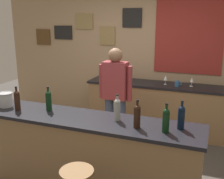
{
  "coord_description": "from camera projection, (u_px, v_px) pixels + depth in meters",
  "views": [
    {
      "loc": [
        1.34,
        -3.03,
        2.04
      ],
      "look_at": [
        -0.01,
        0.45,
        1.05
      ],
      "focal_mm": 43.41,
      "sensor_mm": 36.0,
      "label": 1
    }
  ],
  "objects": [
    {
      "name": "ice_bucket",
      "position": [
        6.0,
        99.0,
        3.5
      ],
      "size": [
        0.19,
        0.19,
        0.19
      ],
      "color": "#B7BABF",
      "rests_on": "bar_counter"
    },
    {
      "name": "wine_glass_c",
      "position": [
        192.0,
        80.0,
        4.62
      ],
      "size": [
        0.07,
        0.07,
        0.16
      ],
      "color": "silver",
      "rests_on": "side_counter"
    },
    {
      "name": "wine_bottle_a",
      "position": [
        17.0,
        100.0,
        3.36
      ],
      "size": [
        0.07,
        0.07,
        0.31
      ],
      "color": "black",
      "rests_on": "bar_counter"
    },
    {
      "name": "coffee_mug",
      "position": [
        177.0,
        84.0,
        4.64
      ],
      "size": [
        0.13,
        0.08,
        0.09
      ],
      "color": "#336699",
      "rests_on": "side_counter"
    },
    {
      "name": "wine_bottle_b",
      "position": [
        49.0,
        100.0,
        3.35
      ],
      "size": [
        0.07,
        0.07,
        0.31
      ],
      "color": "black",
      "rests_on": "bar_counter"
    },
    {
      "name": "ground_plane",
      "position": [
        101.0,
        171.0,
        3.72
      ],
      "size": [
        10.0,
        10.0,
        0.0
      ],
      "primitive_type": "plane",
      "color": "#423D38"
    },
    {
      "name": "back_wall",
      "position": [
        143.0,
        51.0,
        5.18
      ],
      "size": [
        6.0,
        0.09,
        2.8
      ],
      "color": "tan",
      "rests_on": "ground_plane"
    },
    {
      "name": "wine_glass_b",
      "position": [
        166.0,
        78.0,
        4.76
      ],
      "size": [
        0.07,
        0.07,
        0.16
      ],
      "color": "silver",
      "rests_on": "side_counter"
    },
    {
      "name": "wine_bottle_e",
      "position": [
        166.0,
        119.0,
        2.71
      ],
      "size": [
        0.07,
        0.07,
        0.31
      ],
      "color": "black",
      "rests_on": "bar_counter"
    },
    {
      "name": "bar_counter",
      "position": [
        87.0,
        154.0,
        3.24
      ],
      "size": [
        2.68,
        0.6,
        0.92
      ],
      "color": "olive",
      "rests_on": "ground_plane"
    },
    {
      "name": "wine_bottle_d",
      "position": [
        137.0,
        115.0,
        2.82
      ],
      "size": [
        0.07,
        0.07,
        0.31
      ],
      "color": "black",
      "rests_on": "bar_counter"
    },
    {
      "name": "side_counter",
      "position": [
        156.0,
        107.0,
        4.95
      ],
      "size": [
        2.54,
        0.56,
        0.9
      ],
      "color": "olive",
      "rests_on": "ground_plane"
    },
    {
      "name": "wine_glass_a",
      "position": [
        126.0,
        76.0,
        4.95
      ],
      "size": [
        0.07,
        0.07,
        0.16
      ],
      "color": "silver",
      "rests_on": "side_counter"
    },
    {
      "name": "bartender",
      "position": [
        115.0,
        94.0,
        4.07
      ],
      "size": [
        0.52,
        0.21,
        1.62
      ],
      "color": "#384766",
      "rests_on": "ground_plane"
    },
    {
      "name": "wine_bottle_f",
      "position": [
        181.0,
        116.0,
        2.79
      ],
      "size": [
        0.07,
        0.07,
        0.31
      ],
      "color": "black",
      "rests_on": "bar_counter"
    },
    {
      "name": "wine_bottle_c",
      "position": [
        117.0,
        109.0,
        3.02
      ],
      "size": [
        0.07,
        0.07,
        0.31
      ],
      "color": "#999E99",
      "rests_on": "bar_counter"
    }
  ]
}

